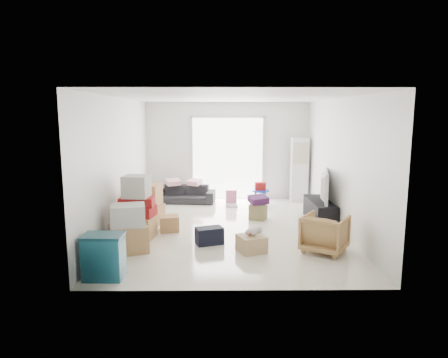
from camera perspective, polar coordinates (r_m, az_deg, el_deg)
room_shell at (r=8.17m, az=0.92°, el=2.08°), size 4.98×6.48×3.18m
sliding_door at (r=11.14m, az=0.52°, el=3.44°), size 2.10×0.04×2.33m
ac_tower at (r=11.07m, az=10.70°, el=1.32°), size 0.45×0.30×1.75m
tv_console at (r=9.13m, az=13.50°, el=-4.49°), size 0.43×1.44×0.48m
television at (r=9.07m, az=13.58°, el=-2.54°), size 0.93×1.30×0.15m
sofa at (r=10.85m, az=-5.59°, el=-1.73°), size 1.64×0.63×0.63m
pillow_left at (r=10.86m, az=-7.31°, el=0.26°), size 0.49×0.46×0.12m
pillow_right at (r=10.80m, az=-4.24°, el=0.26°), size 0.45×0.42×0.12m
armchair at (r=7.17m, az=14.22°, el=-7.30°), size 0.94×0.93×0.72m
storage_bins at (r=6.14m, az=-16.79°, el=-10.53°), size 0.59×0.42×0.66m
box_stack_a at (r=7.15m, az=-13.48°, el=-7.02°), size 0.77×0.70×0.83m
box_stack_b at (r=7.83m, az=-12.29°, el=-4.53°), size 0.73×0.66×1.22m
box_stack_c at (r=8.83m, az=-10.74°, el=-3.64°), size 0.69×0.63×0.87m
loose_box at (r=8.30m, az=-7.82°, el=-6.29°), size 0.44×0.44×0.32m
duffel_bag at (r=7.42m, az=-2.11°, el=-8.10°), size 0.56×0.44×0.31m
ottoman at (r=9.15m, az=4.89°, el=-4.65°), size 0.46×0.46×0.36m
blanket at (r=9.09m, az=4.91°, el=-3.13°), size 0.48×0.48×0.14m
kids_table at (r=10.52m, az=5.19°, el=-1.43°), size 0.47×0.47×0.61m
toy_walker at (r=10.39m, az=1.04°, el=-3.29°), size 0.32×0.28×0.41m
wood_crate at (r=7.04m, az=3.95°, el=-9.19°), size 0.56×0.56×0.29m
plush_bunny at (r=6.99m, az=4.24°, el=-7.49°), size 0.30×0.18×0.15m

